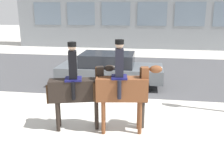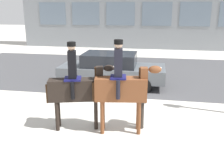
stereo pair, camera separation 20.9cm
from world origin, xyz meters
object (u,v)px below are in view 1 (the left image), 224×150
at_px(pedestrian_bystander, 142,97).
at_px(street_car_near_lane, 109,69).
at_px(mounted_horse_companion, 123,86).
at_px(mounted_horse_lead, 78,87).

bearing_deg(pedestrian_bystander, street_car_near_lane, -79.09).
distance_m(pedestrian_bystander, street_car_near_lane, 4.33).
bearing_deg(pedestrian_bystander, mounted_horse_companion, 23.87).
relative_size(mounted_horse_companion, street_car_near_lane, 0.56).
height_order(mounted_horse_lead, street_car_near_lane, mounted_horse_lead).
bearing_deg(street_car_near_lane, mounted_horse_companion, -76.23).
bearing_deg(street_car_near_lane, pedestrian_bystander, -68.29).
distance_m(mounted_horse_companion, street_car_near_lane, 4.55).
relative_size(pedestrian_bystander, street_car_near_lane, 0.34).
bearing_deg(mounted_horse_companion, mounted_horse_lead, 170.73).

